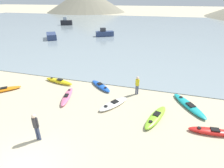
% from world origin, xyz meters
% --- Properties ---
extents(bay_water, '(160.00, 70.00, 0.06)m').
position_xyz_m(bay_water, '(0.00, 44.72, 0.03)').
color(bay_water, gray).
rests_on(bay_water, ground_plane).
extents(far_hill_left, '(44.38, 44.38, 12.83)m').
position_xyz_m(far_hill_left, '(-39.25, 97.28, 6.41)').
color(far_hill_left, gray).
rests_on(far_hill_left, ground_plane).
extents(kayak_on_sand_0, '(2.02, 2.66, 0.32)m').
position_xyz_m(kayak_on_sand_0, '(2.54, 6.56, 0.14)').
color(kayak_on_sand_0, white).
rests_on(kayak_on_sand_0, ground_plane).
extents(kayak_on_sand_1, '(2.61, 2.46, 0.32)m').
position_xyz_m(kayak_on_sand_1, '(-7.15, 6.03, 0.14)').
color(kayak_on_sand_1, orange).
rests_on(kayak_on_sand_1, ground_plane).
extents(kayak_on_sand_2, '(1.26, 2.92, 0.34)m').
position_xyz_m(kayak_on_sand_2, '(-1.30, 6.59, 0.15)').
color(kayak_on_sand_2, '#E5668C').
rests_on(kayak_on_sand_2, ground_plane).
extents(kayak_on_sand_3, '(3.12, 1.11, 0.38)m').
position_xyz_m(kayak_on_sand_3, '(-3.42, 8.85, 0.17)').
color(kayak_on_sand_3, yellow).
rests_on(kayak_on_sand_3, ground_plane).
extents(kayak_on_sand_4, '(2.48, 3.39, 0.32)m').
position_xyz_m(kayak_on_sand_4, '(7.84, 7.91, 0.14)').
color(kayak_on_sand_4, teal).
rests_on(kayak_on_sand_4, ground_plane).
extents(kayak_on_sand_5, '(1.64, 3.03, 0.36)m').
position_xyz_m(kayak_on_sand_5, '(5.62, 5.80, 0.16)').
color(kayak_on_sand_5, '#8CCC2D').
rests_on(kayak_on_sand_5, ground_plane).
extents(kayak_on_sand_6, '(2.69, 0.85, 0.34)m').
position_xyz_m(kayak_on_sand_6, '(8.86, 5.31, 0.15)').
color(kayak_on_sand_6, red).
rests_on(kayak_on_sand_6, ground_plane).
extents(kayak_on_sand_7, '(2.55, 2.24, 0.34)m').
position_xyz_m(kayak_on_sand_7, '(0.65, 9.06, 0.15)').
color(kayak_on_sand_7, blue).
rests_on(kayak_on_sand_7, ground_plane).
extents(person_near_foreground, '(0.35, 0.23, 1.71)m').
position_xyz_m(person_near_foreground, '(-0.54, 2.08, 0.98)').
color(person_near_foreground, '#384260').
rests_on(person_near_foreground, ground_plane).
extents(person_near_waterline, '(0.32, 0.24, 1.57)m').
position_xyz_m(person_near_waterline, '(3.90, 8.76, 0.90)').
color(person_near_waterline, '#384260').
rests_on(person_near_waterline, ground_plane).
extents(moored_boat_0, '(3.66, 4.15, 1.04)m').
position_xyz_m(moored_boat_0, '(-15.32, 25.69, 0.58)').
color(moored_boat_0, navy).
rests_on(moored_boat_0, bay_water).
extents(moored_boat_1, '(3.54, 2.55, 2.24)m').
position_xyz_m(moored_boat_1, '(-22.43, 44.02, 0.84)').
color(moored_boat_1, black).
rests_on(moored_boat_1, bay_water).
extents(moored_boat_3, '(3.78, 2.87, 1.68)m').
position_xyz_m(moored_boat_3, '(-6.32, 31.04, 0.65)').
color(moored_boat_3, navy).
rests_on(moored_boat_3, bay_water).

